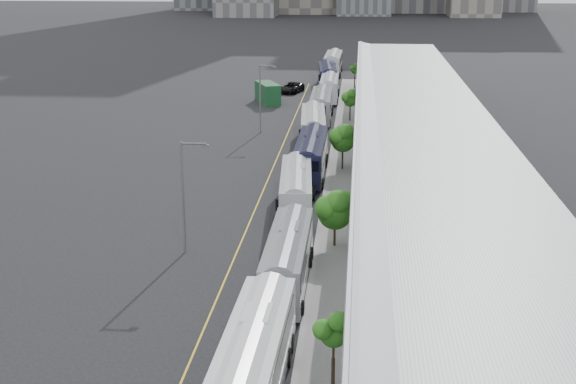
# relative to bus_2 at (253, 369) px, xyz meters

# --- Properties ---
(sidewalk) EXTENTS (10.00, 170.00, 0.12)m
(sidewalk) POSITION_rel_bus_2_xyz_m (6.65, 21.73, -1.60)
(sidewalk) COLOR gray
(sidewalk) RESTS_ON ground
(lane_line) EXTENTS (0.12, 160.00, 0.02)m
(lane_line) POSITION_rel_bus_2_xyz_m (-3.85, 21.73, -1.65)
(lane_line) COLOR gold
(lane_line) RESTS_ON ground
(depot) EXTENTS (12.45, 160.40, 7.20)m
(depot) POSITION_rel_bus_2_xyz_m (10.64, 21.73, 1.85)
(depot) COLOR gray
(depot) RESTS_ON ground
(bus_2) EXTENTS (2.99, 13.49, 3.93)m
(bus_2) POSITION_rel_bus_2_xyz_m (0.00, 0.00, 0.00)
(bus_2) COLOR silver
(bus_2) RESTS_ON ground
(bus_3) EXTENTS (2.79, 12.46, 3.64)m
(bus_3) POSITION_rel_bus_2_xyz_m (0.37, 14.20, -0.12)
(bus_3) COLOR slate
(bus_3) RESTS_ON ground
(bus_4) EXTENTS (3.41, 12.75, 3.69)m
(bus_4) POSITION_rel_bus_2_xyz_m (-0.35, 30.06, -0.10)
(bus_4) COLOR #B2B6BD
(bus_4) RESTS_ON ground
(bus_5) EXTENTS (2.96, 13.32, 3.89)m
(bus_5) POSITION_rel_bus_2_xyz_m (0.16, 41.83, -0.02)
(bus_5) COLOR black
(bus_5) RESTS_ON ground
(bus_6) EXTENTS (3.51, 13.48, 3.90)m
(bus_6) POSITION_rel_bus_2_xyz_m (-0.44, 55.57, -0.01)
(bus_6) COLOR silver
(bus_6) RESTS_ON ground
(bus_7) EXTENTS (2.90, 13.03, 3.80)m
(bus_7) POSITION_rel_bus_2_xyz_m (-0.24, 70.04, -0.06)
(bus_7) COLOR gray
(bus_7) RESTS_ON ground
(bus_8) EXTENTS (2.81, 12.59, 3.67)m
(bus_8) POSITION_rel_bus_2_xyz_m (0.22, 85.82, -0.11)
(bus_8) COLOR silver
(bus_8) RESTS_ON ground
(bus_9) EXTENTS (3.61, 13.43, 3.88)m
(bus_9) POSITION_rel_bus_2_xyz_m (-0.58, 97.43, -0.02)
(bus_9) COLOR black
(bus_9) RESTS_ON ground
(bus_10) EXTENTS (3.07, 13.91, 4.05)m
(bus_10) POSITION_rel_bus_2_xyz_m (-0.18, 113.53, 0.05)
(bus_10) COLOR silver
(bus_10) RESTS_ON ground
(tree_1) EXTENTS (1.32, 1.32, 4.37)m
(tree_1) POSITION_rel_bus_2_xyz_m (3.79, 0.33, 1.96)
(tree_1) COLOR black
(tree_1) RESTS_ON ground
(tree_2) EXTENTS (2.59, 2.59, 4.36)m
(tree_2) POSITION_rel_bus_2_xyz_m (3.15, 21.76, 1.40)
(tree_2) COLOR black
(tree_2) RESTS_ON ground
(tree_3) EXTENTS (2.42, 2.42, 4.65)m
(tree_3) POSITION_rel_bus_2_xyz_m (3.19, 44.19, 1.77)
(tree_3) COLOR black
(tree_3) RESTS_ON ground
(tree_4) EXTENTS (1.78, 1.78, 3.98)m
(tree_4) POSITION_rel_bus_2_xyz_m (3.56, 69.37, 1.41)
(tree_4) COLOR black
(tree_4) RESTS_ON ground
(tree_5) EXTENTS (1.12, 1.12, 3.64)m
(tree_5) POSITION_rel_bus_2_xyz_m (3.89, 97.20, 1.32)
(tree_5) COLOR black
(tree_5) RESTS_ON ground
(street_lamp_near) EXTENTS (2.04, 0.22, 8.19)m
(street_lamp_near) POSITION_rel_bus_2_xyz_m (-7.37, 19.60, 3.11)
(street_lamp_near) COLOR #59595E
(street_lamp_near) RESTS_ON ground
(street_lamp_far) EXTENTS (2.04, 0.22, 8.26)m
(street_lamp_far) POSITION_rel_bus_2_xyz_m (-7.01, 61.30, 3.15)
(street_lamp_far) COLOR #59595E
(street_lamp_far) RESTS_ON ground
(shipping_container) EXTENTS (4.49, 6.76, 2.96)m
(shipping_container) POSITION_rel_bus_2_xyz_m (-8.69, 82.19, -0.18)
(shipping_container) COLOR #123C1E
(shipping_container) RESTS_ON ground
(suv) EXTENTS (4.09, 6.32, 1.62)m
(suv) POSITION_rel_bus_2_xyz_m (-6.00, 91.96, -0.85)
(suv) COLOR black
(suv) RESTS_ON ground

